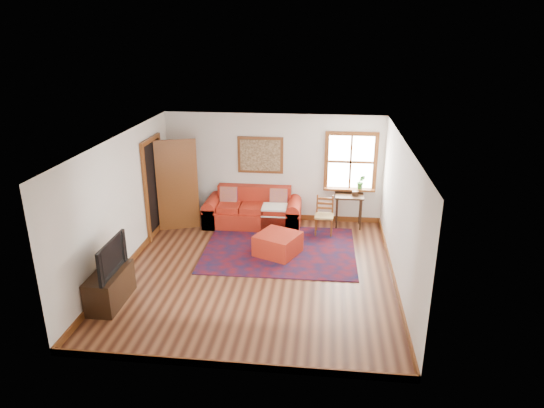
# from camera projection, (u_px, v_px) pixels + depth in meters

# --- Properties ---
(ground) EXTENTS (5.50, 5.50, 0.00)m
(ground) POSITION_uv_depth(u_px,v_px,m) (257.00, 272.00, 9.03)
(ground) COLOR #3E1D10
(ground) RESTS_ON ground
(room_envelope) EXTENTS (5.04, 5.54, 2.52)m
(room_envelope) POSITION_uv_depth(u_px,v_px,m) (256.00, 188.00, 8.48)
(room_envelope) COLOR silver
(room_envelope) RESTS_ON ground
(window) EXTENTS (1.18, 0.20, 1.38)m
(window) POSITION_uv_depth(u_px,v_px,m) (352.00, 168.00, 10.91)
(window) COLOR white
(window) RESTS_ON ground
(doorway) EXTENTS (0.89, 1.08, 2.14)m
(doorway) POSITION_uv_depth(u_px,v_px,m) (168.00, 185.00, 10.56)
(doorway) COLOR black
(doorway) RESTS_ON ground
(framed_artwork) EXTENTS (1.05, 0.07, 0.85)m
(framed_artwork) POSITION_uv_depth(u_px,v_px,m) (260.00, 155.00, 11.06)
(framed_artwork) COLOR brown
(framed_artwork) RESTS_ON ground
(persian_rug) EXTENTS (3.09, 2.49, 0.02)m
(persian_rug) POSITION_uv_depth(u_px,v_px,m) (280.00, 249.00, 9.94)
(persian_rug) COLOR #540C13
(persian_rug) RESTS_ON ground
(red_leather_sofa) EXTENTS (2.19, 0.90, 0.86)m
(red_leather_sofa) POSITION_uv_depth(u_px,v_px,m) (253.00, 213.00, 11.15)
(red_leather_sofa) COLOR #AC2716
(red_leather_sofa) RESTS_ON ground
(red_ottoman) EXTENTS (1.01, 1.01, 0.44)m
(red_ottoman) POSITION_uv_depth(u_px,v_px,m) (278.00, 244.00, 9.68)
(red_ottoman) COLOR #AC2716
(red_ottoman) RESTS_ON ground
(side_table) EXTENTS (0.63, 0.47, 0.76)m
(side_table) POSITION_uv_depth(u_px,v_px,m) (349.00, 200.00, 10.91)
(side_table) COLOR black
(side_table) RESTS_ON ground
(ladder_back_chair) EXTENTS (0.41, 0.40, 0.85)m
(ladder_back_chair) POSITION_uv_depth(u_px,v_px,m) (324.00, 214.00, 10.60)
(ladder_back_chair) COLOR tan
(ladder_back_chair) RESTS_ON ground
(media_cabinet) EXTENTS (0.46, 1.03, 0.56)m
(media_cabinet) POSITION_uv_depth(u_px,v_px,m) (110.00, 287.00, 7.95)
(media_cabinet) COLOR black
(media_cabinet) RESTS_ON ground
(television) EXTENTS (0.13, 0.99, 0.57)m
(television) POSITION_uv_depth(u_px,v_px,m) (106.00, 257.00, 7.73)
(television) COLOR black
(television) RESTS_ON media_cabinet
(candle_hurricane) EXTENTS (0.12, 0.12, 0.18)m
(candle_hurricane) POSITION_uv_depth(u_px,v_px,m) (122.00, 255.00, 8.24)
(candle_hurricane) COLOR silver
(candle_hurricane) RESTS_ON media_cabinet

